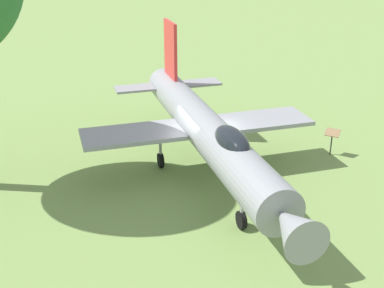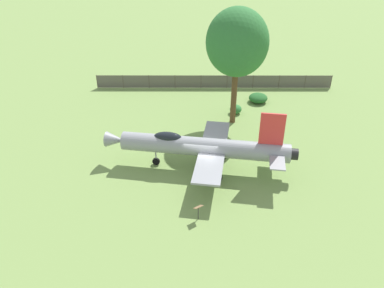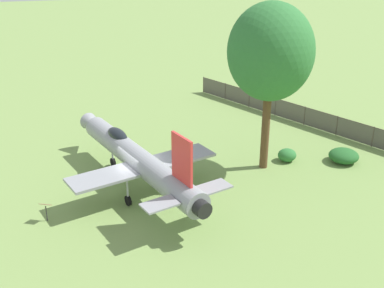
# 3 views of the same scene
# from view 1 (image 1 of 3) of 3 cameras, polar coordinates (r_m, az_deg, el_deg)

# --- Properties ---
(ground_plane) EXTENTS (200.00, 200.00, 0.00)m
(ground_plane) POSITION_cam_1_polar(r_m,az_deg,el_deg) (19.58, 1.36, -3.70)
(ground_plane) COLOR #75934C
(display_jet) EXTENTS (14.41, 9.25, 5.24)m
(display_jet) POSITION_cam_1_polar(r_m,az_deg,el_deg) (18.43, 1.75, 1.55)
(display_jet) COLOR gray
(display_jet) RESTS_ON ground_plane
(info_plaque) EXTENTS (0.62, 0.71, 1.14)m
(info_plaque) POSITION_cam_1_polar(r_m,az_deg,el_deg) (21.92, 15.82, 0.88)
(info_plaque) COLOR #333333
(info_plaque) RESTS_ON ground_plane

